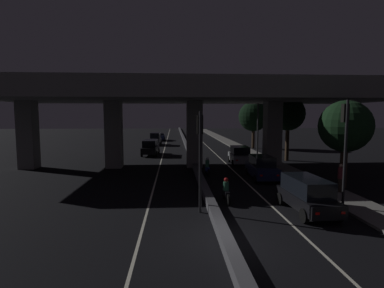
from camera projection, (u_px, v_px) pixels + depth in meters
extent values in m
plane|color=black|center=(224.00, 241.00, 11.82)|extent=(200.00, 200.00, 0.00)
cube|color=beige|center=(165.00, 147.00, 46.39)|extent=(0.12, 126.00, 0.00)
cube|color=beige|center=(208.00, 147.00, 46.79)|extent=(0.12, 126.00, 0.00)
cube|color=#4C4C51|center=(187.00, 146.00, 46.57)|extent=(0.48, 126.00, 0.44)
cube|color=slate|center=(248.00, 152.00, 40.11)|extent=(2.33, 126.00, 0.14)
cube|color=gray|center=(114.00, 134.00, 28.10)|extent=(1.46, 1.52, 6.26)
cube|color=gray|center=(272.00, 134.00, 29.01)|extent=(1.46, 1.52, 6.26)
cube|color=gray|center=(194.00, 134.00, 28.55)|extent=(1.46, 1.52, 6.26)
cube|color=gray|center=(28.00, 135.00, 27.62)|extent=(1.46, 1.52, 6.26)
cube|color=gray|center=(194.00, 92.00, 28.17)|extent=(37.04, 12.85, 1.64)
cube|color=#333335|center=(194.00, 79.00, 28.05)|extent=(37.04, 0.40, 0.90)
cylinder|color=black|center=(200.00, 163.00, 14.99)|extent=(0.14, 0.14, 5.14)
cube|color=black|center=(200.00, 125.00, 14.98)|extent=(0.30, 0.28, 0.95)
sphere|color=black|center=(200.00, 119.00, 15.10)|extent=(0.18, 0.18, 0.18)
sphere|color=black|center=(200.00, 125.00, 15.13)|extent=(0.18, 0.18, 0.18)
sphere|color=green|center=(200.00, 130.00, 15.16)|extent=(0.18, 0.18, 0.18)
cylinder|color=black|center=(345.00, 156.00, 15.41)|extent=(0.14, 0.14, 5.72)
cube|color=black|center=(345.00, 113.00, 15.38)|extent=(0.30, 0.28, 0.95)
sphere|color=black|center=(344.00, 107.00, 15.50)|extent=(0.18, 0.18, 0.18)
sphere|color=black|center=(344.00, 113.00, 15.53)|extent=(0.18, 0.18, 0.18)
sphere|color=green|center=(343.00, 119.00, 15.56)|extent=(0.18, 0.18, 0.18)
cylinder|color=#2D2D30|center=(258.00, 125.00, 33.95)|extent=(0.18, 0.18, 7.54)
cylinder|color=#2D2D30|center=(251.00, 93.00, 33.55)|extent=(1.64, 0.10, 0.10)
ellipsoid|color=#F2B759|center=(244.00, 94.00, 33.51)|extent=(0.56, 0.32, 0.24)
cube|color=black|center=(307.00, 200.00, 15.18)|extent=(1.81, 4.36, 0.62)
cube|color=black|center=(307.00, 186.00, 15.21)|extent=(1.57, 3.14, 0.83)
cylinder|color=black|center=(280.00, 199.00, 16.54)|extent=(0.22, 0.68, 0.68)
cylinder|color=black|center=(309.00, 198.00, 16.69)|extent=(0.22, 0.68, 0.68)
cylinder|color=black|center=(304.00, 216.00, 13.72)|extent=(0.22, 0.68, 0.68)
cylinder|color=black|center=(338.00, 215.00, 13.88)|extent=(0.22, 0.68, 0.68)
cube|color=red|center=(318.00, 214.00, 12.98)|extent=(0.18, 0.04, 0.11)
cube|color=red|center=(343.00, 213.00, 13.09)|extent=(0.18, 0.04, 0.11)
cube|color=#141938|center=(262.00, 170.00, 23.24)|extent=(1.87, 4.54, 0.78)
cube|color=black|center=(262.00, 161.00, 23.17)|extent=(1.60, 2.75, 0.73)
cylinder|color=black|center=(247.00, 172.00, 24.73)|extent=(0.22, 0.59, 0.58)
cylinder|color=black|center=(267.00, 171.00, 24.77)|extent=(0.22, 0.59, 0.58)
cylinder|color=black|center=(255.00, 179.00, 21.79)|extent=(0.22, 0.59, 0.58)
cylinder|color=black|center=(278.00, 179.00, 21.82)|extent=(0.22, 0.59, 0.58)
cube|color=red|center=(261.00, 176.00, 20.98)|extent=(0.18, 0.04, 0.11)
cube|color=red|center=(278.00, 175.00, 21.01)|extent=(0.18, 0.04, 0.11)
cube|color=gray|center=(240.00, 157.00, 30.14)|extent=(2.00, 4.22, 0.72)
cube|color=black|center=(240.00, 150.00, 30.07)|extent=(1.71, 2.56, 0.76)
cylinder|color=black|center=(229.00, 159.00, 31.52)|extent=(0.23, 0.67, 0.66)
cylinder|color=black|center=(246.00, 159.00, 31.56)|extent=(0.23, 0.67, 0.66)
cylinder|color=black|center=(233.00, 163.00, 28.80)|extent=(0.23, 0.67, 0.66)
cylinder|color=black|center=(251.00, 163.00, 28.83)|extent=(0.23, 0.67, 0.66)
cube|color=red|center=(237.00, 160.00, 28.05)|extent=(0.18, 0.04, 0.11)
cube|color=red|center=(250.00, 160.00, 28.07)|extent=(0.18, 0.04, 0.11)
cube|color=black|center=(151.00, 149.00, 36.99)|extent=(1.99, 4.67, 0.73)
cube|color=black|center=(150.00, 143.00, 36.80)|extent=(1.71, 3.38, 0.84)
cylinder|color=black|center=(156.00, 154.00, 35.53)|extent=(0.23, 0.69, 0.68)
cylinder|color=black|center=(142.00, 154.00, 35.51)|extent=(0.23, 0.69, 0.68)
cylinder|color=black|center=(159.00, 151.00, 38.54)|extent=(0.23, 0.69, 0.68)
cylinder|color=black|center=(145.00, 151.00, 38.52)|extent=(0.23, 0.69, 0.68)
cube|color=white|center=(157.00, 148.00, 39.30)|extent=(0.18, 0.04, 0.11)
cube|color=white|center=(148.00, 148.00, 39.29)|extent=(0.18, 0.04, 0.11)
cube|color=#515459|center=(156.00, 141.00, 49.46)|extent=(1.80, 4.10, 0.73)
cube|color=black|center=(155.00, 136.00, 49.28)|extent=(1.56, 2.96, 1.00)
cylinder|color=black|center=(160.00, 144.00, 48.19)|extent=(0.22, 0.66, 0.65)
cylinder|color=black|center=(150.00, 144.00, 48.15)|extent=(0.22, 0.66, 0.65)
cylinder|color=black|center=(161.00, 142.00, 50.84)|extent=(0.22, 0.66, 0.65)
cylinder|color=black|center=(152.00, 142.00, 50.80)|extent=(0.22, 0.66, 0.65)
cube|color=white|center=(160.00, 140.00, 51.50)|extent=(0.18, 0.04, 0.11)
cube|color=white|center=(153.00, 141.00, 51.48)|extent=(0.18, 0.04, 0.11)
cube|color=#141938|center=(160.00, 137.00, 58.35)|extent=(1.83, 4.49, 0.69)
cube|color=black|center=(160.00, 134.00, 58.52)|extent=(1.60, 2.16, 0.42)
cylinder|color=black|center=(164.00, 139.00, 56.97)|extent=(0.20, 0.64, 0.64)
cylinder|color=black|center=(155.00, 139.00, 56.86)|extent=(0.20, 0.64, 0.64)
cylinder|color=black|center=(165.00, 138.00, 59.91)|extent=(0.20, 0.64, 0.64)
cylinder|color=black|center=(156.00, 138.00, 59.80)|extent=(0.20, 0.64, 0.64)
cube|color=white|center=(164.00, 137.00, 60.64)|extent=(0.18, 0.03, 0.11)
cube|color=white|center=(157.00, 137.00, 60.56)|extent=(0.18, 0.03, 0.11)
cylinder|color=black|center=(224.00, 194.00, 17.64)|extent=(0.09, 0.62, 0.62)
cylinder|color=black|center=(228.00, 200.00, 16.37)|extent=(0.11, 0.62, 0.62)
cube|color=black|center=(226.00, 193.00, 16.98)|extent=(0.26, 0.98, 0.32)
cylinder|color=#26593F|center=(226.00, 186.00, 16.94)|extent=(0.33, 0.33, 0.49)
sphere|color=#B21919|center=(226.00, 180.00, 16.91)|extent=(0.24, 0.24, 0.24)
cube|color=red|center=(228.00, 196.00, 16.30)|extent=(0.08, 0.03, 0.08)
cylinder|color=black|center=(206.00, 170.00, 25.28)|extent=(0.11, 0.63, 0.62)
cylinder|color=black|center=(209.00, 173.00, 23.98)|extent=(0.13, 0.63, 0.62)
cube|color=navy|center=(207.00, 169.00, 24.61)|extent=(0.29, 1.01, 0.32)
cylinder|color=#26593F|center=(207.00, 164.00, 24.56)|extent=(0.34, 0.34, 0.57)
sphere|color=silver|center=(207.00, 159.00, 24.52)|extent=(0.24, 0.24, 0.24)
cube|color=red|center=(209.00, 170.00, 23.91)|extent=(0.08, 0.03, 0.08)
cylinder|color=#2D261E|center=(340.00, 185.00, 18.73)|extent=(0.27, 0.27, 0.84)
cylinder|color=maroon|center=(341.00, 173.00, 18.65)|extent=(0.32, 0.32, 0.70)
sphere|color=tan|center=(341.00, 166.00, 18.61)|extent=(0.23, 0.23, 0.23)
cylinder|color=#38281C|center=(343.00, 167.00, 20.35)|extent=(0.47, 0.47, 2.89)
sphere|color=black|center=(345.00, 126.00, 20.09)|extent=(3.48, 3.48, 3.48)
cylinder|color=#38281C|center=(287.00, 144.00, 32.39)|extent=(0.41, 0.41, 3.73)
sphere|color=black|center=(288.00, 114.00, 32.08)|extent=(3.63, 3.63, 3.63)
cylinder|color=#38281C|center=(253.00, 138.00, 44.65)|extent=(0.43, 0.43, 3.09)
sphere|color=black|center=(254.00, 116.00, 44.34)|extent=(4.44, 4.44, 4.44)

